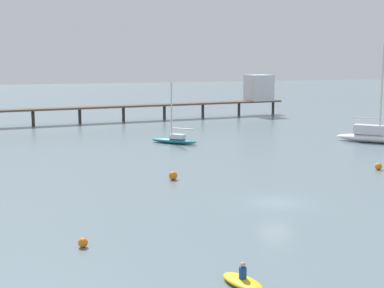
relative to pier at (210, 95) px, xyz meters
name	(u,v)px	position (x,y,z in m)	size (l,w,h in m)	color
ground_plane	(276,203)	(-16.03, -56.83, -4.06)	(400.00, 400.00, 0.00)	slate
pier	(210,95)	(0.00, 0.00, 0.00)	(60.95, 9.08, 7.48)	brown
sailboat_white	(374,135)	(9.21, -34.54, -3.17)	(8.25, 8.57, 12.14)	white
sailboat_teal	(174,139)	(-14.88, -27.21, -3.52)	(5.59, 5.51, 7.64)	#1E727A
dinghy_yellow	(243,281)	(-24.43, -69.68, -3.85)	(1.81, 2.76, 1.14)	yellow
mooring_buoy_near	(378,166)	(-1.22, -49.15, -3.73)	(0.66, 0.66, 0.66)	orange
mooring_buoy_inner	(173,176)	(-21.01, -47.04, -3.69)	(0.76, 0.76, 0.76)	orange
mooring_buoy_mid	(83,243)	(-30.80, -62.02, -3.79)	(0.56, 0.56, 0.56)	orange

